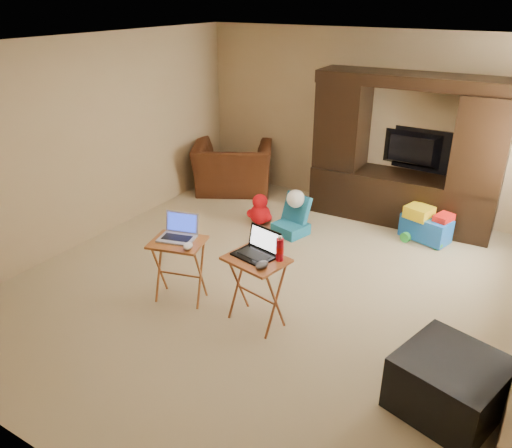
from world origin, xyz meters
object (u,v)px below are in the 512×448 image
Objects in this scene: ottoman at (449,384)px; push_toy at (426,224)px; laptop_left at (176,228)px; laptop_right at (254,245)px; entertainment_center at (406,151)px; tray_table_right at (256,291)px; plush_toy at (260,209)px; water_bottle at (280,250)px; mouse_right at (262,265)px; child_rocker at (291,216)px; television at (410,150)px; mouse_left at (188,246)px; tray_table_left at (180,271)px; recliner at (233,167)px.

push_toy is at bearing 107.14° from ottoman.
laptop_right is (0.87, 0.05, 0.03)m from laptop_left.
tray_table_right is (-0.47, -3.08, -0.65)m from entertainment_center.
tray_table_right is 0.47m from laptop_right.
laptop_right is (-0.04, 0.02, 0.47)m from tray_table_right.
plush_toy is at bearing -145.28° from push_toy.
water_bottle is (0.20, 0.08, 0.46)m from tray_table_right.
mouse_right is at bearing -89.43° from push_toy.
ottoman is (2.44, -2.10, -0.03)m from child_rocker.
laptop_right is at bearing -11.47° from laptop_left.
television is 4.69× the size of water_bottle.
laptop_right is (-1.87, 0.21, 0.59)m from ottoman.
laptop_right is (1.09, -1.96, 0.61)m from plush_toy.
water_bottle is at bearing -89.22° from push_toy.
mouse_left is at bearing -111.86° from entertainment_center.
tray_table_left is at bearing 176.60° from mouse_right.
push_toy is (0.49, -0.45, -0.77)m from entertainment_center.
laptop_left is at bearing -107.77° from push_toy.
mouse_left is at bearing 178.55° from ottoman.
laptop_left is at bearing -166.57° from tray_table_right.
tray_table_right is at bearing 98.63° from recliner.
entertainment_center reaches higher than television.
television is 1.41× the size of ottoman.
tray_table_right is at bearing -92.69° from push_toy.
push_toy is at bearing 73.32° from mouse_right.
laptop_left is at bearing 120.28° from tray_table_left.
tray_table_right reaches higher than child_rocker.
water_bottle reaches higher than ottoman.
laptop_left reaches higher than child_rocker.
ottoman is at bearing 115.08° from television.
push_toy is 1.66× the size of laptop_right.
laptop_left is (-1.38, -3.35, -0.16)m from television.
ottoman is at bearing 114.18° from recliner.
tray_table_left is at bearing 72.17° from television.
tray_table_left is at bearing -107.03° from push_toy.
television is 3.34m from laptop_right.
push_toy is 2.86m from laptop_right.
ottoman is at bearing -2.49° from mouse_right.
laptop_left is at bearing 155.56° from mouse_left.
entertainment_center is 3.10m from laptop_right.
recliner is 3.18m from tray_table_left.
television reaches higher than tray_table_right.
laptop_right is at bearing -9.29° from tray_table_left.
entertainment_center is 3.42m from mouse_left.
television is 1.66× the size of push_toy.
entertainment_center is 6.64× the size of laptop_right.
tray_table_right is (0.62, -1.91, 0.09)m from child_rocker.
entertainment_center is at bearing 52.06° from tray_table_left.
laptop_left is at bearing -115.93° from entertainment_center.
mouse_right is (1.01, -0.06, 0.40)m from tray_table_left.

